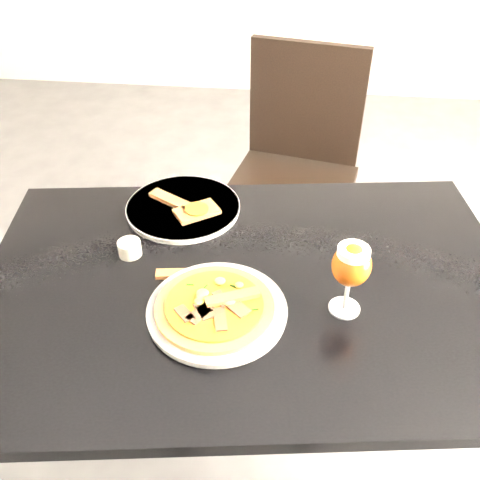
# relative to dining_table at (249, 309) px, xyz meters

# --- Properties ---
(dining_table) EXTENTS (1.30, 0.96, 0.75)m
(dining_table) POSITION_rel_dining_table_xyz_m (0.00, 0.00, 0.00)
(dining_table) COLOR black
(dining_table) RESTS_ON ground
(chair_far) EXTENTS (0.53, 0.53, 0.96)m
(chair_far) POSITION_rel_dining_table_xyz_m (0.09, 0.87, -0.13)
(chair_far) COLOR black
(chair_far) RESTS_ON ground
(plate_main) EXTENTS (0.30, 0.30, 0.02)m
(plate_main) POSITION_rel_dining_table_xyz_m (-0.06, -0.11, 0.10)
(plate_main) COLOR silver
(plate_main) RESTS_ON dining_table
(pizza) EXTENTS (0.25, 0.25, 0.03)m
(pizza) POSITION_rel_dining_table_xyz_m (-0.06, -0.11, 0.11)
(pizza) COLOR brown
(pizza) RESTS_ON plate_main
(plate_second) EXTENTS (0.35, 0.35, 0.02)m
(plate_second) POSITION_rel_dining_table_xyz_m (-0.20, 0.25, 0.10)
(plate_second) COLOR silver
(plate_second) RESTS_ON dining_table
(crust_scraps) EXTENTS (0.21, 0.15, 0.02)m
(crust_scraps) POSITION_rel_dining_table_xyz_m (-0.18, 0.24, 0.11)
(crust_scraps) COLOR brown
(crust_scraps) RESTS_ON plate_second
(loose_crust) EXTENTS (0.12, 0.04, 0.01)m
(loose_crust) POSITION_rel_dining_table_xyz_m (-0.15, 0.00, 0.09)
(loose_crust) COLOR brown
(loose_crust) RESTS_ON dining_table
(sauce_cup) EXTENTS (0.05, 0.05, 0.04)m
(sauce_cup) POSITION_rel_dining_table_xyz_m (-0.29, 0.06, 0.11)
(sauce_cup) COLOR #B6B5A4
(sauce_cup) RESTS_ON dining_table
(beer_glass) EXTENTS (0.08, 0.08, 0.17)m
(beer_glass) POSITION_rel_dining_table_xyz_m (0.21, -0.07, 0.21)
(beer_glass) COLOR #B5B9BF
(beer_glass) RESTS_ON dining_table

